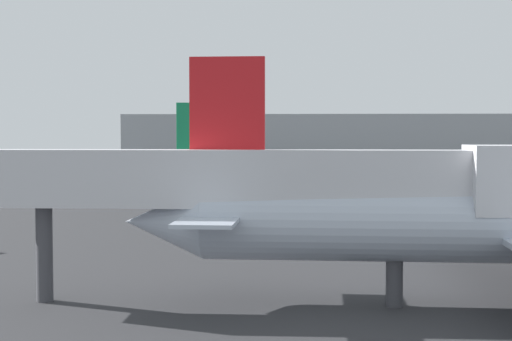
# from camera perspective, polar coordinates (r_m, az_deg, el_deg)

# --- Properties ---
(airplane_far_left) EXTENTS (25.54, 18.42, 10.10)m
(airplane_far_left) POSITION_cam_1_polar(r_m,az_deg,el_deg) (78.02, 1.25, 0.08)
(airplane_far_left) COLOR silver
(airplane_far_left) RESTS_ON ground_plane
(jet_bridge) EXTENTS (23.17, 2.81, 6.64)m
(jet_bridge) POSITION_cam_1_polar(r_m,az_deg,el_deg) (31.54, 0.84, -0.85)
(jet_bridge) COLOR silver
(jet_bridge) RESTS_ON ground_plane
(terminal_building) EXTENTS (79.93, 21.05, 10.41)m
(terminal_building) POSITION_cam_1_polar(r_m,az_deg,el_deg) (148.83, 6.08, 2.12)
(terminal_building) COLOR #999EA3
(terminal_building) RESTS_ON ground_plane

